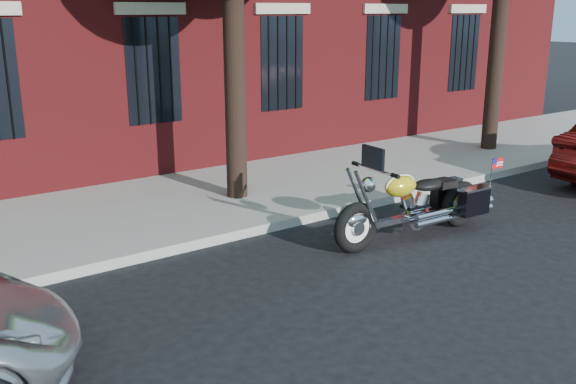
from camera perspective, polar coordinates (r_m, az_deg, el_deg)
ground at (r=8.92m, az=2.52°, el=-6.03°), size 120.00×120.00×0.00m
curb at (r=9.94m, az=-2.40°, el=-3.21°), size 40.00×0.16×0.15m
sidewalk at (r=11.49m, az=-7.58°, el=-0.69°), size 40.00×3.60×0.15m
motorcycle at (r=9.80m, az=11.60°, el=-1.15°), size 2.96×0.91×1.50m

